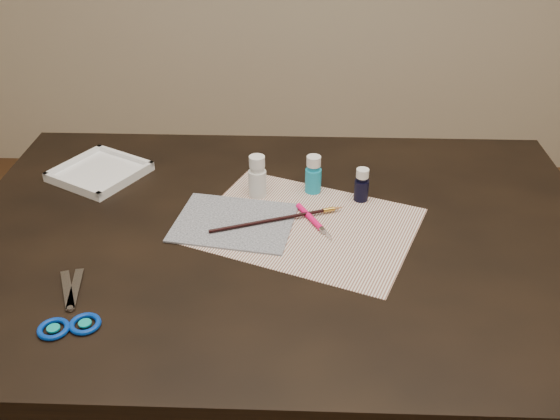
{
  "coord_description": "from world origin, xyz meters",
  "views": [
    {
      "loc": [
        0.04,
        -1.04,
        1.44
      ],
      "look_at": [
        0.0,
        0.0,
        0.8
      ],
      "focal_mm": 40.0,
      "sensor_mm": 36.0,
      "label": 1
    }
  ],
  "objects_px": {
    "canvas": "(234,222)",
    "paint_bottle_cyan": "(313,174)",
    "paint_bottle_navy": "(362,185)",
    "paper": "(306,226)",
    "paint_bottle_white": "(257,176)",
    "palette_tray": "(100,172)",
    "scissors": "(66,302)"
  },
  "relations": [
    {
      "from": "paint_bottle_cyan",
      "to": "palette_tray",
      "type": "relative_size",
      "value": 0.49
    },
    {
      "from": "paper",
      "to": "palette_tray",
      "type": "xyz_separation_m",
      "value": [
        -0.48,
        0.2,
        0.01
      ]
    },
    {
      "from": "paint_bottle_white",
      "to": "paint_bottle_navy",
      "type": "height_order",
      "value": "paint_bottle_white"
    },
    {
      "from": "paper",
      "to": "paint_bottle_white",
      "type": "bearing_deg",
      "value": 131.73
    },
    {
      "from": "scissors",
      "to": "paint_bottle_cyan",
      "type": "bearing_deg",
      "value": -69.69
    },
    {
      "from": "canvas",
      "to": "paint_bottle_cyan",
      "type": "distance_m",
      "value": 0.22
    },
    {
      "from": "paper",
      "to": "canvas",
      "type": "bearing_deg",
      "value": 178.86
    },
    {
      "from": "paint_bottle_white",
      "to": "canvas",
      "type": "bearing_deg",
      "value": -109.15
    },
    {
      "from": "paint_bottle_cyan",
      "to": "paint_bottle_white",
      "type": "bearing_deg",
      "value": -169.93
    },
    {
      "from": "paint_bottle_white",
      "to": "palette_tray",
      "type": "distance_m",
      "value": 0.38
    },
    {
      "from": "paper",
      "to": "paint_bottle_cyan",
      "type": "xyz_separation_m",
      "value": [
        0.02,
        0.14,
        0.04
      ]
    },
    {
      "from": "scissors",
      "to": "palette_tray",
      "type": "xyz_separation_m",
      "value": [
        -0.07,
        0.46,
        0.01
      ]
    },
    {
      "from": "paper",
      "to": "scissors",
      "type": "xyz_separation_m",
      "value": [
        -0.41,
        -0.26,
        0.0
      ]
    },
    {
      "from": "paint_bottle_navy",
      "to": "palette_tray",
      "type": "distance_m",
      "value": 0.6
    },
    {
      "from": "paper",
      "to": "paint_bottle_cyan",
      "type": "distance_m",
      "value": 0.15
    },
    {
      "from": "canvas",
      "to": "paint_bottle_cyan",
      "type": "relative_size",
      "value": 2.72
    },
    {
      "from": "paper",
      "to": "paint_bottle_navy",
      "type": "distance_m",
      "value": 0.16
    },
    {
      "from": "canvas",
      "to": "paint_bottle_navy",
      "type": "height_order",
      "value": "paint_bottle_navy"
    },
    {
      "from": "paint_bottle_navy",
      "to": "palette_tray",
      "type": "xyz_separation_m",
      "value": [
        -0.6,
        0.09,
        -0.03
      ]
    },
    {
      "from": "paint_bottle_cyan",
      "to": "paint_bottle_navy",
      "type": "xyz_separation_m",
      "value": [
        0.1,
        -0.03,
        -0.01
      ]
    },
    {
      "from": "paint_bottle_navy",
      "to": "scissors",
      "type": "distance_m",
      "value": 0.64
    },
    {
      "from": "paint_bottle_navy",
      "to": "paper",
      "type": "bearing_deg",
      "value": -138.06
    },
    {
      "from": "paint_bottle_navy",
      "to": "palette_tray",
      "type": "bearing_deg",
      "value": 171.43
    },
    {
      "from": "paint_bottle_white",
      "to": "scissors",
      "type": "bearing_deg",
      "value": -128.35
    },
    {
      "from": "paint_bottle_white",
      "to": "scissors",
      "type": "distance_m",
      "value": 0.49
    },
    {
      "from": "canvas",
      "to": "paint_bottle_white",
      "type": "distance_m",
      "value": 0.13
    },
    {
      "from": "paint_bottle_white",
      "to": "paint_bottle_navy",
      "type": "distance_m",
      "value": 0.23
    },
    {
      "from": "paint_bottle_cyan",
      "to": "canvas",
      "type": "bearing_deg",
      "value": -139.65
    },
    {
      "from": "canvas",
      "to": "scissors",
      "type": "distance_m",
      "value": 0.37
    },
    {
      "from": "paint_bottle_cyan",
      "to": "paint_bottle_navy",
      "type": "distance_m",
      "value": 0.11
    },
    {
      "from": "paint_bottle_cyan",
      "to": "scissors",
      "type": "distance_m",
      "value": 0.58
    },
    {
      "from": "paint_bottle_cyan",
      "to": "scissors",
      "type": "relative_size",
      "value": 0.43
    }
  ]
}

